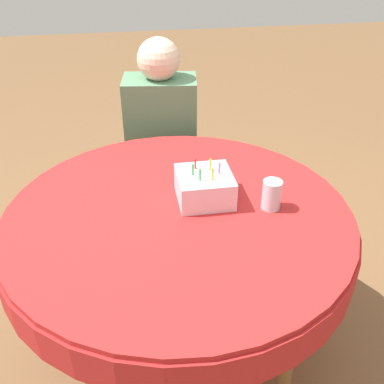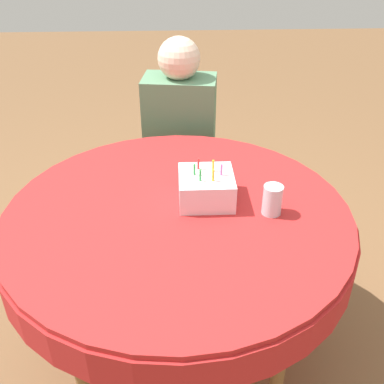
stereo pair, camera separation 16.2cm
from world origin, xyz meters
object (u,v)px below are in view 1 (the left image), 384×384
Objects in this scene: person at (161,125)px; drinking_glass at (272,195)px; birthday_cake at (205,187)px; chair at (163,154)px.

drinking_glass is at bearing -62.81° from person.
person reaches higher than drinking_glass.
person is 10.10× the size of drinking_glass.
birthday_cake reaches higher than drinking_glass.
chair is at bearing 94.64° from birthday_cake.
drinking_glass is at bearing -22.65° from birthday_cake.
birthday_cake reaches higher than chair.
drinking_glass is (0.30, -0.97, 0.31)m from chair.
person reaches higher than birthday_cake.
person is 0.95m from drinking_glass.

